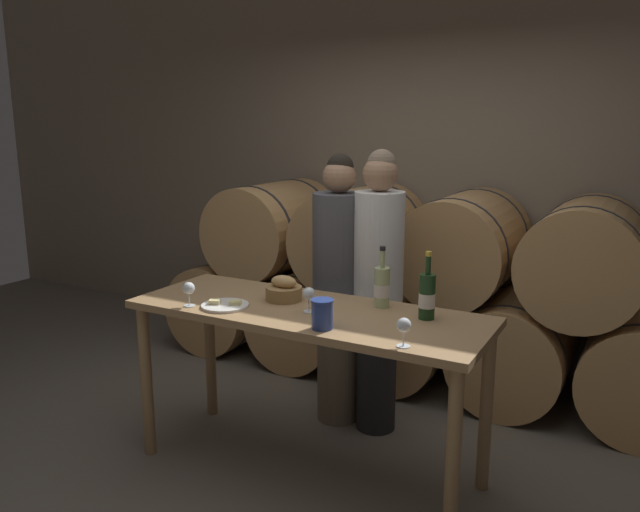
{
  "coord_description": "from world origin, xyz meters",
  "views": [
    {
      "loc": [
        1.52,
        -2.64,
        1.84
      ],
      "look_at": [
        0.0,
        0.14,
        1.15
      ],
      "focal_mm": 35.0,
      "sensor_mm": 36.0,
      "label": 1
    }
  ],
  "objects_px": {
    "bread_basket": "(284,291)",
    "wine_glass_far_left": "(189,289)",
    "wine_bottle_white": "(382,287)",
    "wine_glass_center": "(404,326)",
    "wine_bottle_red": "(427,296)",
    "wine_glass_left": "(309,295)",
    "person_left": "(339,288)",
    "blue_crock": "(322,313)",
    "tasting_table": "(307,331)",
    "cheese_plate": "(225,305)",
    "person_right": "(378,288)"
  },
  "relations": [
    {
      "from": "wine_glass_far_left",
      "to": "wine_bottle_white",
      "type": "bearing_deg",
      "value": 27.99
    },
    {
      "from": "cheese_plate",
      "to": "wine_glass_left",
      "type": "relative_size",
      "value": 1.92
    },
    {
      "from": "wine_bottle_red",
      "to": "wine_glass_left",
      "type": "distance_m",
      "value": 0.58
    },
    {
      "from": "bread_basket",
      "to": "wine_glass_left",
      "type": "bearing_deg",
      "value": -28.68
    },
    {
      "from": "tasting_table",
      "to": "bread_basket",
      "type": "height_order",
      "value": "bread_basket"
    },
    {
      "from": "person_left",
      "to": "blue_crock",
      "type": "relative_size",
      "value": 11.88
    },
    {
      "from": "wine_bottle_red",
      "to": "wine_glass_far_left",
      "type": "relative_size",
      "value": 2.61
    },
    {
      "from": "wine_bottle_white",
      "to": "wine_glass_left",
      "type": "height_order",
      "value": "wine_bottle_white"
    },
    {
      "from": "tasting_table",
      "to": "person_left",
      "type": "height_order",
      "value": "person_left"
    },
    {
      "from": "cheese_plate",
      "to": "wine_glass_far_left",
      "type": "bearing_deg",
      "value": -155.68
    },
    {
      "from": "wine_glass_center",
      "to": "bread_basket",
      "type": "bearing_deg",
      "value": 156.45
    },
    {
      "from": "person_left",
      "to": "cheese_plate",
      "type": "bearing_deg",
      "value": -107.95
    },
    {
      "from": "bread_basket",
      "to": "wine_glass_far_left",
      "type": "relative_size",
      "value": 1.53
    },
    {
      "from": "bread_basket",
      "to": "wine_glass_far_left",
      "type": "bearing_deg",
      "value": -137.98
    },
    {
      "from": "person_right",
      "to": "wine_glass_center",
      "type": "distance_m",
      "value": 1.03
    },
    {
      "from": "blue_crock",
      "to": "wine_glass_center",
      "type": "height_order",
      "value": "blue_crock"
    },
    {
      "from": "person_right",
      "to": "wine_bottle_white",
      "type": "height_order",
      "value": "person_right"
    },
    {
      "from": "wine_bottle_red",
      "to": "wine_glass_center",
      "type": "xyz_separation_m",
      "value": [
        0.04,
        -0.41,
        -0.02
      ]
    },
    {
      "from": "person_left",
      "to": "tasting_table",
      "type": "bearing_deg",
      "value": -77.73
    },
    {
      "from": "wine_bottle_white",
      "to": "blue_crock",
      "type": "height_order",
      "value": "wine_bottle_white"
    },
    {
      "from": "wine_bottle_white",
      "to": "wine_glass_center",
      "type": "distance_m",
      "value": 0.58
    },
    {
      "from": "wine_bottle_red",
      "to": "wine_glass_far_left",
      "type": "xyz_separation_m",
      "value": [
        -1.15,
        -0.39,
        -0.02
      ]
    },
    {
      "from": "person_left",
      "to": "wine_bottle_red",
      "type": "distance_m",
      "value": 0.88
    },
    {
      "from": "person_left",
      "to": "blue_crock",
      "type": "xyz_separation_m",
      "value": [
        0.35,
        -0.85,
        0.13
      ]
    },
    {
      "from": "person_right",
      "to": "wine_glass_far_left",
      "type": "relative_size",
      "value": 13.24
    },
    {
      "from": "bread_basket",
      "to": "wine_glass_left",
      "type": "xyz_separation_m",
      "value": [
        0.22,
        -0.12,
        0.04
      ]
    },
    {
      "from": "tasting_table",
      "to": "wine_glass_left",
      "type": "distance_m",
      "value": 0.22
    },
    {
      "from": "wine_bottle_red",
      "to": "wine_bottle_white",
      "type": "xyz_separation_m",
      "value": [
        -0.27,
        0.08,
        -0.01
      ]
    },
    {
      "from": "bread_basket",
      "to": "cheese_plate",
      "type": "relative_size",
      "value": 0.8
    },
    {
      "from": "wine_glass_center",
      "to": "wine_bottle_red",
      "type": "bearing_deg",
      "value": 95.83
    },
    {
      "from": "tasting_table",
      "to": "blue_crock",
      "type": "height_order",
      "value": "blue_crock"
    },
    {
      "from": "cheese_plate",
      "to": "person_left",
      "type": "bearing_deg",
      "value": 72.05
    },
    {
      "from": "person_left",
      "to": "wine_glass_center",
      "type": "height_order",
      "value": "person_left"
    },
    {
      "from": "cheese_plate",
      "to": "blue_crock",
      "type": "bearing_deg",
      "value": -5.87
    },
    {
      "from": "tasting_table",
      "to": "wine_glass_far_left",
      "type": "relative_size",
      "value": 14.55
    },
    {
      "from": "bread_basket",
      "to": "wine_glass_far_left",
      "type": "xyz_separation_m",
      "value": [
        -0.37,
        -0.33,
        0.04
      ]
    },
    {
      "from": "blue_crock",
      "to": "cheese_plate",
      "type": "xyz_separation_m",
      "value": [
        -0.6,
        0.06,
        -0.07
      ]
    },
    {
      "from": "blue_crock",
      "to": "person_left",
      "type": "bearing_deg",
      "value": 112.3
    },
    {
      "from": "wine_bottle_red",
      "to": "wine_glass_left",
      "type": "bearing_deg",
      "value": -162.12
    },
    {
      "from": "blue_crock",
      "to": "wine_glass_far_left",
      "type": "distance_m",
      "value": 0.77
    },
    {
      "from": "blue_crock",
      "to": "wine_glass_center",
      "type": "distance_m",
      "value": 0.42
    },
    {
      "from": "blue_crock",
      "to": "cheese_plate",
      "type": "relative_size",
      "value": 0.57
    },
    {
      "from": "wine_bottle_white",
      "to": "wine_glass_far_left",
      "type": "bearing_deg",
      "value": -152.01
    },
    {
      "from": "cheese_plate",
      "to": "wine_glass_center",
      "type": "distance_m",
      "value": 1.03
    },
    {
      "from": "wine_glass_left",
      "to": "wine_glass_center",
      "type": "relative_size",
      "value": 1.0
    },
    {
      "from": "person_left",
      "to": "wine_glass_center",
      "type": "relative_size",
      "value": 13.0
    },
    {
      "from": "cheese_plate",
      "to": "wine_glass_far_left",
      "type": "distance_m",
      "value": 0.2
    },
    {
      "from": "person_left",
      "to": "blue_crock",
      "type": "distance_m",
      "value": 0.93
    },
    {
      "from": "blue_crock",
      "to": "wine_bottle_white",
      "type": "bearing_deg",
      "value": 77.12
    },
    {
      "from": "person_left",
      "to": "blue_crock",
      "type": "bearing_deg",
      "value": -67.7
    }
  ]
}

